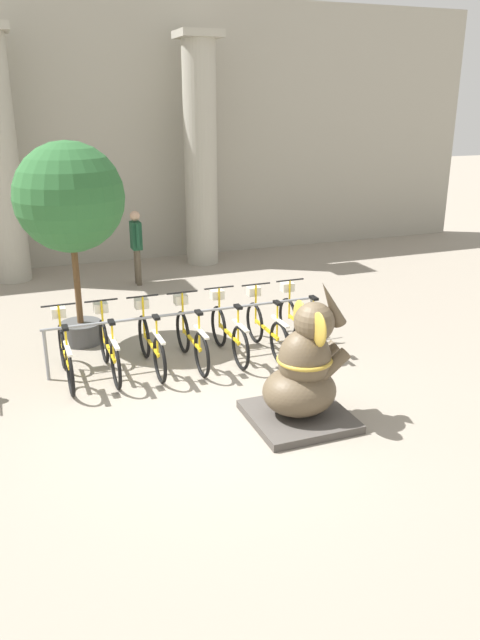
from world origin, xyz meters
name	(u,v)px	position (x,y,z in m)	size (l,w,h in m)	color
ground_plane	(223,418)	(0.00, 0.00, 0.00)	(60.00, 60.00, 0.00)	gray
building_facade	(97,134)	(0.00, 8.60, 3.00)	(20.00, 0.20, 6.00)	#A39E8E
column_right	(200,151)	(2.17, 7.60, 2.62)	(0.94, 0.94, 5.16)	#ADA899
bike_rack	(188,321)	(0.15, 1.95, 0.62)	(4.24, 0.05, 0.77)	gray
bicycle_0	(65,354)	(-1.67, 1.86, 0.40)	(0.48, 1.63, 1.00)	black
bicycle_1	(109,348)	(-1.07, 1.86, 0.40)	(0.48, 1.63, 1.00)	black
bicycle_2	(151,343)	(-0.46, 1.84, 0.40)	(0.48, 1.63, 1.00)	black
bicycle_3	(191,338)	(0.15, 1.82, 0.40)	(0.48, 1.63, 1.00)	black
bicycle_4	(228,332)	(0.75, 1.86, 0.40)	(0.48, 1.63, 1.00)	black
bicycle_5	(266,327)	(1.36, 1.83, 0.40)	(0.48, 1.63, 1.00)	black
bicycle_6	(300,322)	(1.97, 1.85, 0.40)	(0.48, 1.63, 1.00)	black
elephant_statue	(304,375)	(0.91, -0.38, 0.61)	(1.19, 1.19, 1.78)	#4C4742
person_pedestrian	(136,241)	(0.31, 6.28, 0.93)	(0.21, 0.47, 1.57)	brown
potted_tree	(70,202)	(-1.28, 3.25, 2.28)	(1.67, 1.67, 3.19)	#4C4C4C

